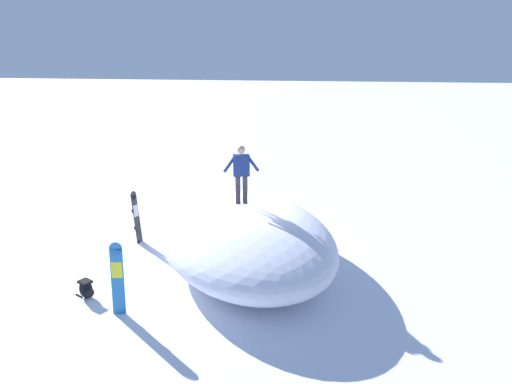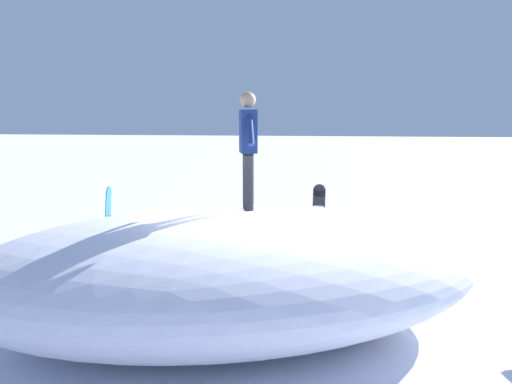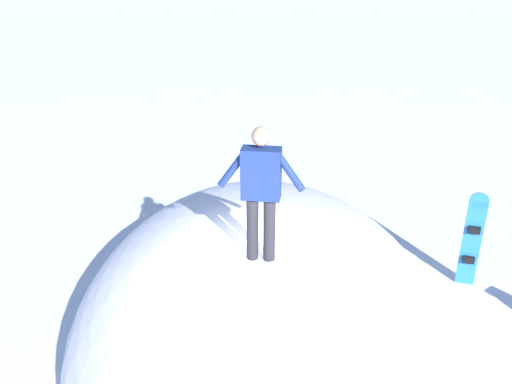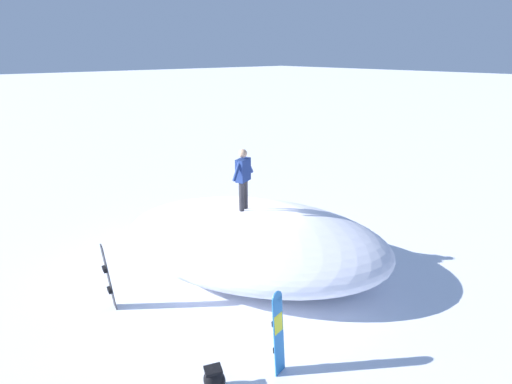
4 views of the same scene
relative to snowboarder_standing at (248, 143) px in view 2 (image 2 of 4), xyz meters
The scene contains 6 objects.
ground 2.69m from the snowboarder_standing, 129.37° to the right, with size 240.00×240.00×0.00m, color white.
snow_mound 1.83m from the snowboarder_standing, 31.80° to the left, with size 7.43×4.65×1.73m, color white.
snowboarder_standing is the anchor object (origin of this frame).
snowboard_primary_upright 4.36m from the snowboarder_standing, 30.46° to the right, with size 0.21×0.32×1.72m.
snowboard_secondary_upright 4.06m from the snowboarder_standing, 98.59° to the right, with size 0.29×0.21×1.70m.
backpack_near 5.00m from the snowboarder_standing, 46.59° to the right, with size 0.42×0.58×0.46m.
Camera 2 is at (-1.73, 7.32, 2.94)m, focal length 36.59 mm.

